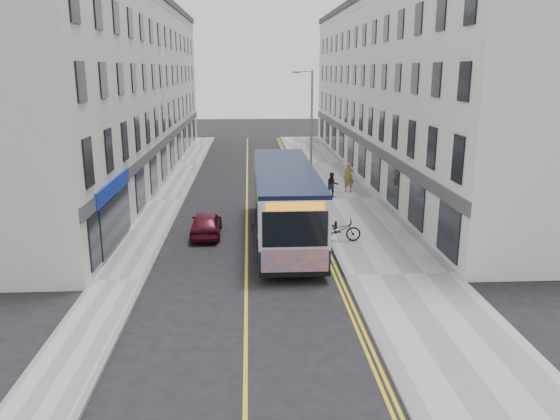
{
  "coord_description": "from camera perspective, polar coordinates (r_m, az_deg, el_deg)",
  "views": [
    {
      "loc": [
        0.19,
        -21.41,
        8.08
      ],
      "look_at": [
        1.6,
        3.49,
        1.6
      ],
      "focal_mm": 35.0,
      "sensor_mm": 36.0,
      "label": 1
    }
  ],
  "objects": [
    {
      "name": "terrace_east",
      "position": [
        43.92,
        11.95,
        12.2
      ],
      "size": [
        6.0,
        46.0,
        13.0
      ],
      "primitive_type": "cube",
      "color": "white",
      "rests_on": "ground"
    },
    {
      "name": "bicycle",
      "position": [
        26.05,
        6.2,
        -2.08
      ],
      "size": [
        2.1,
        0.89,
        1.07
      ],
      "primitive_type": "imported",
      "rotation": [
        0.0,
        0.0,
        1.48
      ],
      "color": "black",
      "rests_on": "pavement_east"
    },
    {
      "name": "streetlamp",
      "position": [
        35.82,
        3.18,
        8.62
      ],
      "size": [
        1.32,
        0.18,
        8.0
      ],
      "color": "gray",
      "rests_on": "ground"
    },
    {
      "name": "car_white",
      "position": [
        44.79,
        -0.72,
        5.03
      ],
      "size": [
        1.6,
        4.07,
        1.32
      ],
      "primitive_type": "imported",
      "rotation": [
        0.0,
        0.0,
        -0.05
      ],
      "color": "silver",
      "rests_on": "ground"
    },
    {
      "name": "terrace_west",
      "position": [
        43.42,
        -15.81,
        11.95
      ],
      "size": [
        6.0,
        46.0,
        13.0
      ],
      "primitive_type": "cube",
      "color": "silver",
      "rests_on": "ground"
    },
    {
      "name": "city_bus",
      "position": [
        26.33,
        0.49,
        1.06
      ],
      "size": [
        2.83,
        12.15,
        3.53
      ],
      "color": "black",
      "rests_on": "ground"
    },
    {
      "name": "car_maroon",
      "position": [
        27.35,
        -7.73,
        -1.39
      ],
      "size": [
        1.5,
        3.68,
        1.25
      ],
      "primitive_type": "imported",
      "rotation": [
        0.0,
        0.0,
        3.15
      ],
      "color": "#4C0C1A",
      "rests_on": "ground"
    },
    {
      "name": "pavement_east",
      "position": [
        34.89,
        6.85,
        1.17
      ],
      "size": [
        4.5,
        64.0,
        0.12
      ],
      "primitive_type": "cube",
      "color": "#99999C",
      "rests_on": "ground"
    },
    {
      "name": "pedestrian_near",
      "position": [
        36.49,
        7.22,
        3.41
      ],
      "size": [
        0.74,
        0.51,
        1.94
      ],
      "primitive_type": "imported",
      "rotation": [
        0.0,
        0.0,
        0.07
      ],
      "color": "olive",
      "rests_on": "pavement_east"
    },
    {
      "name": "pedestrian_far",
      "position": [
        34.77,
        5.47,
        2.62
      ],
      "size": [
        0.81,
        0.65,
        1.61
      ],
      "primitive_type": "imported",
      "rotation": [
        0.0,
        0.0,
        0.05
      ],
      "color": "black",
      "rests_on": "pavement_east"
    },
    {
      "name": "kerb_east",
      "position": [
        34.57,
        3.17,
        1.14
      ],
      "size": [
        0.18,
        64.0,
        0.13
      ],
      "primitive_type": "cube",
      "color": "slate",
      "rests_on": "ground"
    },
    {
      "name": "ground",
      "position": [
        22.88,
        -3.53,
        -6.14
      ],
      "size": [
        140.0,
        140.0,
        0.0
      ],
      "primitive_type": "plane",
      "color": "black",
      "rests_on": "ground"
    },
    {
      "name": "road_dbl_yellow_outer",
      "position": [
        34.56,
        2.76,
        1.03
      ],
      "size": [
        0.1,
        64.0,
        0.01
      ],
      "primitive_type": "cube",
      "color": "gold",
      "rests_on": "ground"
    },
    {
      "name": "pavement_west",
      "position": [
        34.75,
        -11.75,
        0.91
      ],
      "size": [
        2.0,
        64.0,
        0.12
      ],
      "primitive_type": "cube",
      "color": "#99999C",
      "rests_on": "ground"
    },
    {
      "name": "road_dbl_yellow_inner",
      "position": [
        34.54,
        2.43,
        1.03
      ],
      "size": [
        0.1,
        64.0,
        0.01
      ],
      "primitive_type": "cube",
      "color": "gold",
      "rests_on": "ground"
    },
    {
      "name": "road_centre_line",
      "position": [
        34.37,
        -3.47,
        0.95
      ],
      "size": [
        0.12,
        64.0,
        0.01
      ],
      "primitive_type": "cube",
      "color": "gold",
      "rests_on": "ground"
    },
    {
      "name": "kerb_west",
      "position": [
        34.61,
        -10.11,
        0.95
      ],
      "size": [
        0.18,
        64.0,
        0.13
      ],
      "primitive_type": "cube",
      "color": "slate",
      "rests_on": "ground"
    }
  ]
}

